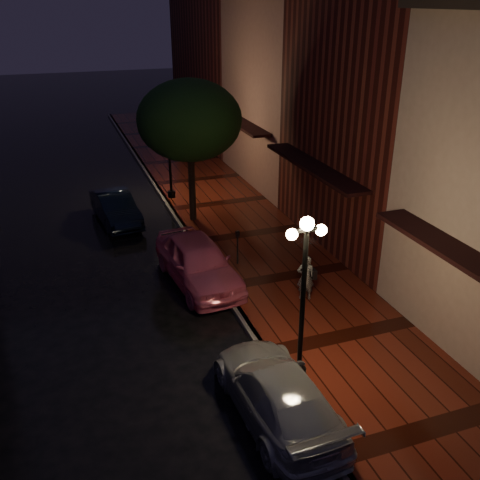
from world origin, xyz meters
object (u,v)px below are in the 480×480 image
object	(u,v)px
streetlamp_far	(169,146)
street_tree	(190,123)
streetlamp_near	(303,292)
navy_car	(116,208)
silver_car	(277,393)
parking_meter	(238,244)
woman_with_umbrella	(307,259)
pink_car	(198,262)

from	to	relation	value
streetlamp_far	street_tree	world-z (taller)	street_tree
streetlamp_near	navy_car	distance (m)	12.58
silver_car	streetlamp_near	bearing A→B (deg)	-139.80
silver_car	parking_meter	size ratio (longest dim) A/B	3.60
woman_with_umbrella	parking_meter	bearing A→B (deg)	-46.78
streetlamp_far	street_tree	size ratio (longest dim) A/B	0.74
streetlamp_near	pink_car	xyz separation A→B (m)	(-0.95, 5.81, -1.81)
street_tree	woman_with_umbrella	size ratio (longest dim) A/B	2.81
parking_meter	woman_with_umbrella	bearing A→B (deg)	-91.72
streetlamp_far	navy_car	world-z (taller)	streetlamp_far
streetlamp_far	streetlamp_near	bearing A→B (deg)	-90.00
pink_car	woman_with_umbrella	size ratio (longest dim) A/B	2.23
streetlamp_far	street_tree	distance (m)	3.44
streetlamp_far	parking_meter	distance (m)	7.79
navy_car	streetlamp_far	bearing A→B (deg)	26.91
woman_with_umbrella	parking_meter	size ratio (longest dim) A/B	1.64
streetlamp_near	street_tree	world-z (taller)	street_tree
streetlamp_far	navy_car	distance (m)	3.92
silver_car	parking_meter	xyz separation A→B (m)	(1.60, 7.29, 0.26)
pink_car	silver_car	world-z (taller)	pink_car
street_tree	pink_car	distance (m)	6.35
silver_car	woman_with_umbrella	bearing A→B (deg)	-124.80
streetlamp_far	pink_car	bearing A→B (deg)	-96.61
streetlamp_near	parking_meter	world-z (taller)	streetlamp_near
streetlamp_near	navy_car	size ratio (longest dim) A/B	1.10
streetlamp_far	woman_with_umbrella	world-z (taller)	streetlamp_far
street_tree	navy_car	bearing A→B (deg)	160.22
navy_car	pink_car	bearing A→B (deg)	-80.50
street_tree	navy_car	world-z (taller)	street_tree
navy_car	silver_car	distance (m)	13.10
street_tree	pink_car	bearing A→B (deg)	-103.12
navy_car	silver_car	xyz separation A→B (m)	(1.87, -12.96, 0.01)
streetlamp_far	silver_car	distance (m)	15.02
pink_car	street_tree	bearing A→B (deg)	71.19
street_tree	woman_with_umbrella	bearing A→B (deg)	-78.12
pink_car	navy_car	bearing A→B (deg)	100.87
navy_car	silver_car	world-z (taller)	silver_car
street_tree	pink_car	world-z (taller)	street_tree
navy_car	parking_meter	xyz separation A→B (m)	(3.47, -5.67, 0.26)
streetlamp_near	streetlamp_far	size ratio (longest dim) A/B	1.00
streetlamp_near	street_tree	bearing A→B (deg)	88.65
woman_with_umbrella	pink_car	bearing A→B (deg)	-18.66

